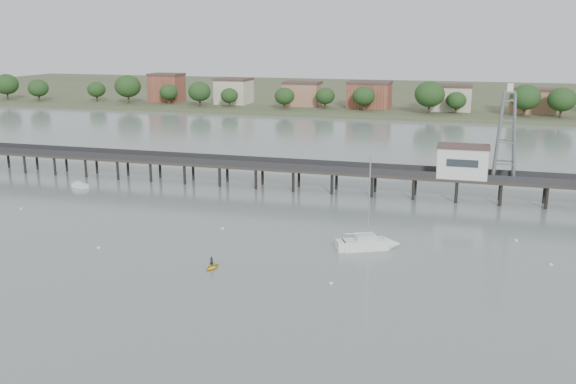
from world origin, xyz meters
name	(u,v)px	position (x,y,z in m)	size (l,w,h in m)	color
ground_plane	(157,341)	(0.00, 0.00, 0.00)	(500.00, 500.00, 0.00)	slate
pier	(315,170)	(0.00, 60.00, 3.79)	(150.00, 5.00, 5.50)	#2D2823
pier_building	(463,161)	(25.00, 60.00, 6.67)	(8.40, 5.40, 5.30)	silver
lattice_tower	(506,136)	(31.50, 60.00, 11.10)	(3.20, 3.20, 15.50)	slate
sailboat_c	(374,244)	(14.89, 31.18, 0.64)	(8.00, 5.41, 12.90)	white
white_tender	(80,186)	(-41.46, 50.28, 0.38)	(3.45, 2.24, 1.24)	white
yellow_dinghy	(212,268)	(-2.49, 18.67, 0.00)	(1.66, 0.48, 2.32)	yellow
dinghy_occupant	(212,268)	(-2.49, 18.67, 0.00)	(0.45, 1.24, 0.30)	black
mooring_buoys	(276,243)	(2.13, 29.73, 0.08)	(78.81, 22.37, 0.39)	beige
far_shore	(413,95)	(0.36, 239.58, 0.95)	(500.00, 170.00, 10.40)	#475133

